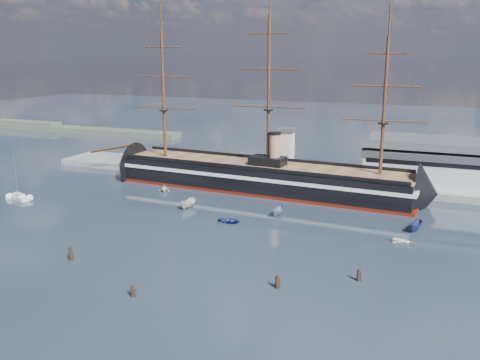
% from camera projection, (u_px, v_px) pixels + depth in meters
% --- Properties ---
extents(ground, '(600.00, 600.00, 0.00)m').
position_uv_depth(ground, '(237.00, 208.00, 139.79)').
color(ground, '#192633').
rests_on(ground, ground).
extents(quay, '(180.00, 18.00, 2.00)m').
position_uv_depth(quay, '(310.00, 181.00, 168.58)').
color(quay, slate).
rests_on(quay, ground).
extents(warehouse, '(63.00, 21.00, 11.60)m').
position_uv_depth(warehouse, '(478.00, 166.00, 152.79)').
color(warehouse, '#B7BABC').
rests_on(warehouse, ground).
extents(quay_tower, '(5.00, 5.00, 15.00)m').
position_uv_depth(quay_tower, '(286.00, 151.00, 166.13)').
color(quay_tower, silver).
rests_on(quay_tower, ground).
extents(shoreline, '(120.00, 10.00, 4.00)m').
position_uv_depth(shoreline, '(58.00, 128.00, 275.83)').
color(shoreline, '#3F4C38').
rests_on(shoreline, ground).
extents(warship, '(113.34, 21.60, 53.94)m').
position_uv_depth(warship, '(256.00, 176.00, 157.72)').
color(warship, black).
rests_on(warship, ground).
extents(sailboat, '(7.95, 4.73, 12.23)m').
position_uv_depth(sailboat, '(19.00, 197.00, 148.10)').
color(sailboat, silver).
rests_on(sailboat, ground).
extents(motorboat_a, '(7.50, 3.38, 2.91)m').
position_uv_depth(motorboat_a, '(188.00, 208.00, 140.02)').
color(motorboat_a, beige).
rests_on(motorboat_a, ground).
extents(motorboat_b, '(1.57, 3.47, 1.58)m').
position_uv_depth(motorboat_b, '(229.00, 223.00, 128.05)').
color(motorboat_b, navy).
rests_on(motorboat_b, ground).
extents(motorboat_c, '(6.53, 2.65, 2.57)m').
position_uv_depth(motorboat_c, '(277.00, 216.00, 133.37)').
color(motorboat_c, gray).
rests_on(motorboat_c, ground).
extents(motorboat_d, '(6.50, 4.56, 2.19)m').
position_uv_depth(motorboat_d, '(164.00, 191.00, 156.64)').
color(motorboat_d, white).
rests_on(motorboat_d, ground).
extents(motorboat_e, '(2.24, 3.44, 1.49)m').
position_uv_depth(motorboat_e, '(404.00, 244.00, 114.20)').
color(motorboat_e, white).
rests_on(motorboat_e, ground).
extents(motorboat_f, '(7.23, 3.99, 2.74)m').
position_uv_depth(motorboat_f, '(415.00, 231.00, 122.06)').
color(motorboat_f, navy).
rests_on(motorboat_f, ground).
extents(piling_near_left, '(0.64, 0.64, 3.44)m').
position_uv_depth(piling_near_left, '(71.00, 260.00, 105.09)').
color(piling_near_left, black).
rests_on(piling_near_left, ground).
extents(piling_near_mid, '(0.64, 0.64, 2.82)m').
position_uv_depth(piling_near_mid, '(133.00, 297.00, 89.35)').
color(piling_near_mid, black).
rests_on(piling_near_mid, ground).
extents(piling_near_right, '(0.64, 0.64, 3.05)m').
position_uv_depth(piling_near_right, '(277.00, 288.00, 92.73)').
color(piling_near_right, black).
rests_on(piling_near_right, ground).
extents(piling_far_right, '(0.64, 0.64, 2.93)m').
position_uv_depth(piling_far_right, '(358.00, 281.00, 95.63)').
color(piling_far_right, black).
rests_on(piling_far_right, ground).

